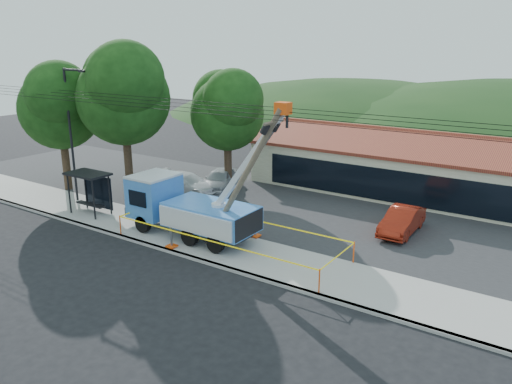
{
  "coord_description": "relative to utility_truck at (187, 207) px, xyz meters",
  "views": [
    {
      "loc": [
        14.49,
        -15.42,
        10.45
      ],
      "look_at": [
        0.82,
        5.0,
        3.16
      ],
      "focal_mm": 35.0,
      "sensor_mm": 36.0,
      "label": 1
    }
  ],
  "objects": [
    {
      "name": "car_red",
      "position": [
        9.82,
        7.11,
        -1.8
      ],
      "size": [
        1.55,
        4.38,
        1.44
      ],
      "primitive_type": "imported",
      "rotation": [
        0.0,
        0.0,
        0.0
      ],
      "color": "maroon",
      "rests_on": "ground"
    },
    {
      "name": "streetlight",
      "position": [
        -10.51,
        0.72,
        3.51
      ],
      "size": [
        2.13,
        0.22,
        9.0
      ],
      "color": "black",
      "rests_on": "ground"
    },
    {
      "name": "hill_west",
      "position": [
        -11.73,
        50.72,
        -1.8
      ],
      "size": [
        78.4,
        56.0,
        28.0
      ],
      "primitive_type": "ellipsoid",
      "color": "#153714",
      "rests_on": "ground"
    },
    {
      "name": "tree_lot",
      "position": [
        -3.73,
        8.72,
        4.42
      ],
      "size": [
        6.3,
        5.6,
        8.94
      ],
      "color": "#332316",
      "rests_on": "ground"
    },
    {
      "name": "bus_shelter",
      "position": [
        -7.62,
        -0.43,
        0.29
      ],
      "size": [
        2.75,
        1.72,
        2.63
      ],
      "rotation": [
        0.0,
        0.0,
        0.01
      ],
      "color": "black",
      "rests_on": "ground"
    },
    {
      "name": "power_lines",
      "position": [
        -15.18,
        -0.47,
        2.76
      ],
      "size": [
        60.0,
        1.42,
        8.0
      ],
      "color": "brown",
      "rests_on": "ground"
    },
    {
      "name": "car_white",
      "position": [
        -5.56,
        6.16,
        -1.8
      ],
      "size": [
        5.27,
        2.38,
        1.5
      ],
      "primitive_type": "imported",
      "rotation": [
        0.0,
        0.0,
        1.62
      ],
      "color": "silver",
      "rests_on": "ground"
    },
    {
      "name": "caution_tape",
      "position": [
        2.99,
        -0.2,
        -0.83
      ],
      "size": [
        12.53,
        3.77,
        1.09
      ],
      "color": "#FF4E0D",
      "rests_on": "ground"
    },
    {
      "name": "parking_lot",
      "position": [
        3.27,
        7.72,
        -1.75
      ],
      "size": [
        60.0,
        12.0,
        0.1
      ],
      "primitive_type": "cube",
      "color": "#28282B",
      "rests_on": "ground"
    },
    {
      "name": "utility_truck",
      "position": [
        0.0,
        0.0,
        0.0
      ],
      "size": [
        10.25,
        4.2,
        7.79
      ],
      "color": "black",
      "rests_on": "ground"
    },
    {
      "name": "curb",
      "position": [
        3.27,
        -2.18,
        -1.72
      ],
      "size": [
        60.0,
        0.25,
        0.15
      ],
      "primitive_type": "cube",
      "color": "#ABA6A0",
      "rests_on": "ground"
    },
    {
      "name": "car_silver",
      "position": [
        -4.12,
        8.27,
        -1.8
      ],
      "size": [
        3.27,
        5.05,
        1.6
      ],
      "primitive_type": "imported",
      "rotation": [
        0.0,
        0.0,
        0.32
      ],
      "color": "#B2B4B9",
      "rests_on": "ground"
    },
    {
      "name": "ground",
      "position": [
        3.27,
        -4.28,
        -1.8
      ],
      "size": [
        120.0,
        120.0,
        0.0
      ],
      "primitive_type": "plane",
      "color": "black",
      "rests_on": "ground"
    },
    {
      "name": "strip_mall",
      "position": [
        7.27,
        15.7,
        0.09
      ],
      "size": [
        22.5,
        8.53,
        4.67
      ],
      "color": "#BEB796",
      "rests_on": "ground"
    },
    {
      "name": "leaning_pole",
      "position": [
        4.2,
        -0.41,
        2.51
      ],
      "size": [
        4.71,
        1.63,
        7.68
      ],
      "color": "brown",
      "rests_on": "ground"
    },
    {
      "name": "tree_west_far",
      "position": [
        -13.73,
        2.22,
        4.75
      ],
      "size": [
        6.84,
        6.08,
        9.48
      ],
      "color": "#332316",
      "rests_on": "ground"
    },
    {
      "name": "sidewalk",
      "position": [
        3.27,
        -0.28,
        -1.72
      ],
      "size": [
        60.0,
        4.0,
        0.15
      ],
      "primitive_type": "cube",
      "color": "#ABA6A0",
      "rests_on": "ground"
    },
    {
      "name": "tree_west_near",
      "position": [
        -8.73,
        3.72,
        5.73
      ],
      "size": [
        7.56,
        6.72,
        10.8
      ],
      "color": "#332316",
      "rests_on": "ground"
    }
  ]
}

